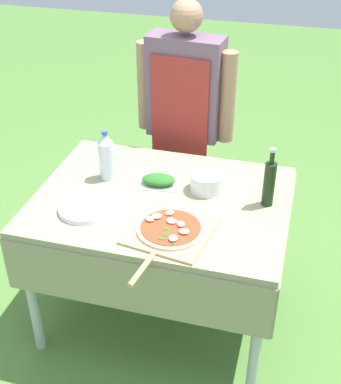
{
  "coord_description": "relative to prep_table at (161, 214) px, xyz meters",
  "views": [
    {
      "loc": [
        0.61,
        -2.07,
        2.21
      ],
      "look_at": [
        0.05,
        0.0,
        0.82
      ],
      "focal_mm": 50.0,
      "sensor_mm": 36.0,
      "label": 1
    }
  ],
  "objects": [
    {
      "name": "ground_plane",
      "position": [
        0.0,
        0.0,
        -0.69
      ],
      "size": [
        12.0,
        12.0,
        0.0
      ],
      "primitive_type": "plane",
      "color": "#517F38"
    },
    {
      "name": "prep_table",
      "position": [
        0.0,
        0.0,
        0.0
      ],
      "size": [
        1.24,
        0.93,
        0.78
      ],
      "color": "gray",
      "rests_on": "ground"
    },
    {
      "name": "person_cook",
      "position": [
        -0.06,
        0.7,
        0.23
      ],
      "size": [
        0.58,
        0.22,
        1.56
      ],
      "rotation": [
        0.0,
        0.0,
        3.05
      ],
      "color": "#70604C",
      "rests_on": "ground"
    },
    {
      "name": "pizza_on_peel",
      "position": [
        0.11,
        -0.26,
        0.11
      ],
      "size": [
        0.4,
        0.58,
        0.05
      ],
      "rotation": [
        0.0,
        0.0,
        -0.16
      ],
      "color": "tan",
      "rests_on": "prep_table"
    },
    {
      "name": "oil_bottle",
      "position": [
        0.5,
        0.08,
        0.21
      ],
      "size": [
        0.06,
        0.06,
        0.3
      ],
      "color": "black",
      "rests_on": "prep_table"
    },
    {
      "name": "water_bottle",
      "position": [
        -0.32,
        0.11,
        0.22
      ],
      "size": [
        0.08,
        0.08,
        0.27
      ],
      "color": "silver",
      "rests_on": "prep_table"
    },
    {
      "name": "herb_container",
      "position": [
        -0.05,
        0.11,
        0.12
      ],
      "size": [
        0.21,
        0.15,
        0.05
      ],
      "rotation": [
        0.0,
        0.0,
        0.13
      ],
      "color": "silver",
      "rests_on": "prep_table"
    },
    {
      "name": "mixing_tub",
      "position": [
        0.2,
        0.13,
        0.14
      ],
      "size": [
        0.16,
        0.16,
        0.09
      ],
      "primitive_type": "cylinder",
      "color": "silver",
      "rests_on": "prep_table"
    },
    {
      "name": "plate_stack",
      "position": [
        -0.32,
        -0.2,
        0.11
      ],
      "size": [
        0.24,
        0.24,
        0.02
      ],
      "color": "white",
      "rests_on": "prep_table"
    }
  ]
}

